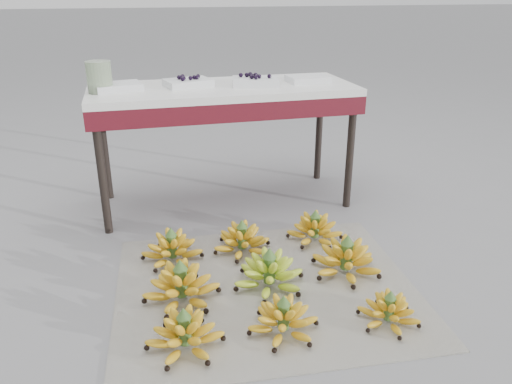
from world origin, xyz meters
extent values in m
plane|color=gray|center=(0.00, 0.00, 0.00)|extent=(60.00, 60.00, 0.00)
cube|color=silver|center=(0.08, 0.01, 0.00)|extent=(1.32, 1.13, 0.01)
ellipsoid|color=gold|center=(-0.29, -0.29, 0.05)|extent=(0.33, 0.33, 0.08)
ellipsoid|color=gold|center=(-0.29, -0.29, 0.08)|extent=(0.23, 0.23, 0.06)
ellipsoid|color=gold|center=(-0.29, -0.29, 0.12)|extent=(0.15, 0.15, 0.05)
cylinder|color=#3E6228|center=(-0.29, -0.29, 0.08)|extent=(0.04, 0.04, 0.11)
cone|color=#3E6228|center=(-0.29, -0.29, 0.15)|extent=(0.05, 0.05, 0.04)
ellipsoid|color=gold|center=(0.07, -0.30, 0.04)|extent=(0.34, 0.34, 0.08)
ellipsoid|color=gold|center=(0.07, -0.30, 0.08)|extent=(0.24, 0.24, 0.06)
ellipsoid|color=gold|center=(0.07, -0.30, 0.11)|extent=(0.15, 0.15, 0.05)
cylinder|color=#3E6228|center=(0.07, -0.30, 0.08)|extent=(0.04, 0.04, 0.11)
cone|color=#3E6228|center=(0.07, -0.30, 0.15)|extent=(0.05, 0.05, 0.04)
ellipsoid|color=gold|center=(0.47, -0.34, 0.04)|extent=(0.26, 0.26, 0.07)
ellipsoid|color=gold|center=(0.47, -0.34, 0.07)|extent=(0.18, 0.18, 0.05)
ellipsoid|color=gold|center=(0.47, -0.34, 0.10)|extent=(0.12, 0.12, 0.04)
cylinder|color=#3E6228|center=(0.47, -0.34, 0.07)|extent=(0.04, 0.04, 0.09)
cone|color=#3E6228|center=(0.47, -0.34, 0.13)|extent=(0.04, 0.04, 0.03)
ellipsoid|color=gold|center=(-0.27, 0.00, 0.05)|extent=(0.40, 0.40, 0.09)
ellipsoid|color=gold|center=(-0.27, 0.00, 0.09)|extent=(0.28, 0.28, 0.07)
ellipsoid|color=gold|center=(-0.27, 0.00, 0.13)|extent=(0.18, 0.18, 0.06)
cylinder|color=#3E6228|center=(-0.27, 0.00, 0.09)|extent=(0.05, 0.05, 0.13)
cone|color=#3E6228|center=(-0.27, 0.00, 0.17)|extent=(0.06, 0.06, 0.05)
ellipsoid|color=olive|center=(0.10, 0.01, 0.05)|extent=(0.34, 0.34, 0.09)
ellipsoid|color=olive|center=(0.10, 0.01, 0.09)|extent=(0.24, 0.24, 0.07)
ellipsoid|color=olive|center=(0.10, 0.01, 0.13)|extent=(0.15, 0.15, 0.06)
cylinder|color=#3E6228|center=(0.10, 0.01, 0.09)|extent=(0.05, 0.05, 0.12)
cone|color=#3E6228|center=(0.10, 0.01, 0.17)|extent=(0.06, 0.06, 0.05)
ellipsoid|color=gold|center=(0.46, 0.03, 0.05)|extent=(0.36, 0.36, 0.09)
ellipsoid|color=gold|center=(0.46, 0.03, 0.09)|extent=(0.25, 0.25, 0.07)
ellipsoid|color=gold|center=(0.46, 0.03, 0.13)|extent=(0.16, 0.16, 0.06)
cylinder|color=#3E6228|center=(0.46, 0.03, 0.09)|extent=(0.05, 0.05, 0.13)
cone|color=#3E6228|center=(0.46, 0.03, 0.17)|extent=(0.06, 0.06, 0.05)
ellipsoid|color=gold|center=(-0.28, 0.33, 0.05)|extent=(0.36, 0.36, 0.08)
ellipsoid|color=gold|center=(-0.28, 0.33, 0.08)|extent=(0.25, 0.25, 0.06)
ellipsoid|color=gold|center=(-0.28, 0.33, 0.12)|extent=(0.17, 0.17, 0.05)
cylinder|color=#3E6228|center=(-0.28, 0.33, 0.08)|extent=(0.05, 0.05, 0.11)
cone|color=#3E6228|center=(-0.28, 0.33, 0.16)|extent=(0.05, 0.05, 0.04)
ellipsoid|color=gold|center=(0.06, 0.34, 0.05)|extent=(0.28, 0.28, 0.08)
ellipsoid|color=gold|center=(0.06, 0.34, 0.08)|extent=(0.20, 0.20, 0.06)
ellipsoid|color=gold|center=(0.06, 0.34, 0.12)|extent=(0.13, 0.13, 0.05)
cylinder|color=#3E6228|center=(0.06, 0.34, 0.08)|extent=(0.04, 0.04, 0.11)
cone|color=#3E6228|center=(0.06, 0.34, 0.15)|extent=(0.05, 0.05, 0.04)
ellipsoid|color=gold|center=(0.44, 0.36, 0.05)|extent=(0.36, 0.36, 0.08)
ellipsoid|color=gold|center=(0.44, 0.36, 0.08)|extent=(0.25, 0.25, 0.06)
ellipsoid|color=gold|center=(0.44, 0.36, 0.11)|extent=(0.17, 0.17, 0.05)
cylinder|color=#3E6228|center=(0.44, 0.36, 0.08)|extent=(0.04, 0.04, 0.11)
cone|color=#3E6228|center=(0.44, 0.36, 0.15)|extent=(0.05, 0.05, 0.04)
cylinder|color=black|center=(-0.57, 0.72, 0.33)|extent=(0.04, 0.04, 0.65)
cylinder|color=black|center=(0.77, 0.72, 0.33)|extent=(0.04, 0.04, 0.65)
cylinder|color=black|center=(-0.57, 1.20, 0.33)|extent=(0.04, 0.04, 0.65)
cylinder|color=black|center=(0.77, 1.20, 0.33)|extent=(0.04, 0.04, 0.65)
cube|color=#530F16|center=(0.10, 0.96, 0.60)|extent=(1.43, 0.57, 0.10)
cube|color=silver|center=(0.10, 0.96, 0.67)|extent=(1.43, 0.57, 0.04)
cube|color=silver|center=(-0.45, 0.97, 0.71)|extent=(0.26, 0.21, 0.04)
cube|color=silver|center=(-0.09, 0.98, 0.71)|extent=(0.27, 0.22, 0.04)
sphere|color=black|center=(-0.04, 0.96, 0.74)|extent=(0.02, 0.02, 0.02)
sphere|color=black|center=(-0.03, 1.00, 0.74)|extent=(0.02, 0.02, 0.02)
sphere|color=black|center=(-0.13, 0.99, 0.74)|extent=(0.02, 0.02, 0.02)
sphere|color=black|center=(-0.11, 0.96, 0.74)|extent=(0.02, 0.02, 0.02)
sphere|color=black|center=(-0.11, 1.02, 0.74)|extent=(0.02, 0.02, 0.02)
sphere|color=black|center=(-0.12, 0.99, 0.74)|extent=(0.02, 0.02, 0.02)
sphere|color=black|center=(-0.08, 0.95, 0.74)|extent=(0.02, 0.02, 0.02)
sphere|color=black|center=(-0.12, 0.94, 0.74)|extent=(0.02, 0.02, 0.02)
sphere|color=black|center=(-0.05, 0.97, 0.74)|extent=(0.02, 0.02, 0.02)
cube|color=silver|center=(0.28, 0.93, 0.71)|extent=(0.28, 0.22, 0.04)
sphere|color=black|center=(0.24, 0.97, 0.74)|extent=(0.02, 0.02, 0.02)
sphere|color=black|center=(0.25, 0.93, 0.74)|extent=(0.02, 0.02, 0.02)
sphere|color=black|center=(0.34, 0.89, 0.74)|extent=(0.02, 0.02, 0.02)
sphere|color=black|center=(0.28, 0.95, 0.74)|extent=(0.02, 0.02, 0.02)
sphere|color=black|center=(0.20, 0.97, 0.74)|extent=(0.02, 0.02, 0.02)
sphere|color=black|center=(0.25, 0.90, 0.74)|extent=(0.02, 0.02, 0.02)
sphere|color=black|center=(0.23, 0.96, 0.74)|extent=(0.02, 0.02, 0.02)
sphere|color=black|center=(0.26, 0.88, 0.74)|extent=(0.02, 0.02, 0.02)
sphere|color=black|center=(0.29, 0.90, 0.74)|extent=(0.02, 0.02, 0.02)
sphere|color=black|center=(0.26, 0.98, 0.74)|extent=(0.02, 0.02, 0.02)
cube|color=silver|center=(0.58, 0.94, 0.71)|extent=(0.23, 0.17, 0.04)
cylinder|color=beige|center=(-0.54, 0.93, 0.77)|extent=(0.16, 0.16, 0.16)
camera|label=1|loc=(-0.41, -1.73, 1.19)|focal=35.00mm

